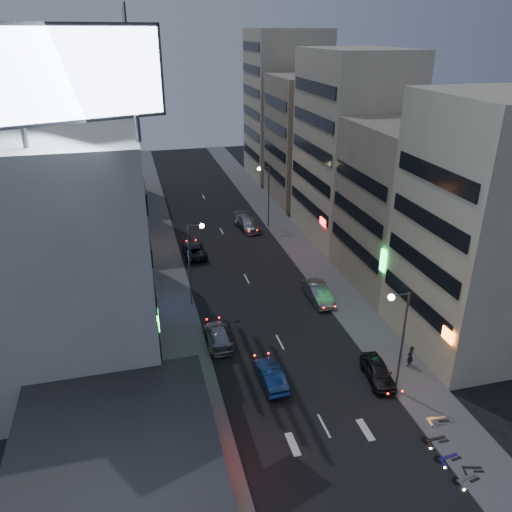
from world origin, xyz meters
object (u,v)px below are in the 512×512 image
object	(u,v)px
road_car_silver	(218,335)
scooter_silver_a	(475,466)
person	(410,356)
parked_car_right_far	(248,223)
scooter_black_b	(446,428)
parked_car_right_mid	(318,293)
parked_car_left	(194,250)
scooter_black_a	(483,460)
road_car_blue	(270,376)
parked_car_right_near	(378,372)
scooter_blue	(457,445)
scooter_silver_b	(447,409)

from	to	relation	value
road_car_silver	scooter_silver_a	xyz separation A→B (m)	(12.03, -17.07, -0.02)
road_car_silver	person	size ratio (longest dim) A/B	2.81
parked_car_right_far	scooter_black_b	size ratio (longest dim) A/B	2.85
scooter_black_b	parked_car_right_mid	bearing A→B (deg)	4.39
parked_car_left	scooter_black_a	size ratio (longest dim) A/B	3.01
parked_car_left	road_car_blue	world-z (taller)	parked_car_left
parked_car_left	parked_car_right_far	distance (m)	10.38
parked_car_left	scooter_black_b	distance (m)	34.15
parked_car_right_near	scooter_black_b	world-z (taller)	parked_car_right_near
parked_car_right_near	road_car_silver	world-z (taller)	parked_car_right_near
person	scooter_black_b	bearing A→B (deg)	51.14
parked_car_right_near	scooter_blue	xyz separation A→B (m)	(1.37, -7.74, -0.02)
parked_car_right_mid	parked_car_left	xyz separation A→B (m)	(-10.08, 13.43, -0.09)
parked_car_right_far	scooter_black_b	distance (m)	38.97
road_car_silver	road_car_blue	bearing A→B (deg)	115.61
scooter_silver_b	scooter_black_a	bearing A→B (deg)	-179.69
parked_car_right_mid	scooter_black_b	xyz separation A→B (m)	(1.51, -18.69, -0.09)
parked_car_right_far	person	size ratio (longest dim) A/B	3.21
parked_car_right_near	parked_car_right_far	world-z (taller)	parked_car_right_far
road_car_silver	scooter_silver_a	size ratio (longest dim) A/B	2.63
parked_car_right_near	parked_car_right_far	distance (m)	32.54
parked_car_right_mid	scooter_black_a	size ratio (longest dim) A/B	2.85
parked_car_right_far	road_car_blue	world-z (taller)	parked_car_right_far
scooter_black_a	scooter_black_b	size ratio (longest dim) A/B	0.87
scooter_silver_a	road_car_blue	bearing A→B (deg)	30.91
scooter_blue	scooter_black_a	bearing A→B (deg)	-155.39
road_car_silver	person	bearing A→B (deg)	154.84
scooter_blue	person	bearing A→B (deg)	-18.63
parked_car_left	person	bearing A→B (deg)	117.34
parked_car_right_mid	scooter_silver_b	bearing A→B (deg)	-81.91
parked_car_right_near	road_car_silver	xyz separation A→B (m)	(-10.60, 7.70, -0.01)
scooter_black_b	scooter_silver_b	bearing A→B (deg)	-35.42
road_car_silver	scooter_black_b	bearing A→B (deg)	132.35
parked_car_left	parked_car_right_far	xyz separation A→B (m)	(7.95, 6.67, 0.10)
road_car_silver	parked_car_right_far	bearing A→B (deg)	-107.35
road_car_blue	scooter_silver_a	world-z (taller)	road_car_blue
scooter_black_b	scooter_silver_b	distance (m)	1.89
scooter_blue	scooter_silver_b	world-z (taller)	scooter_silver_b
parked_car_right_mid	road_car_blue	xyz separation A→B (m)	(-7.85, -10.83, -0.09)
road_car_blue	scooter_black_b	bearing A→B (deg)	138.04
road_car_blue	parked_car_right_mid	bearing A→B (deg)	-127.86
scooter_black_a	scooter_silver_a	distance (m)	0.82
parked_car_right_far	scooter_silver_b	world-z (taller)	parked_car_right_far
parked_car_right_near	parked_car_right_mid	xyz separation A→B (m)	(0.00, 12.37, 0.09)
parked_car_right_near	scooter_silver_a	bearing A→B (deg)	-74.06
parked_car_left	scooter_blue	distance (m)	35.44
road_car_silver	parked_car_right_mid	bearing A→B (deg)	-154.71
parked_car_right_far	person	distance (m)	32.09
parked_car_left	scooter_silver_a	bearing A→B (deg)	107.64
scooter_black_a	parked_car_right_mid	bearing A→B (deg)	21.46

